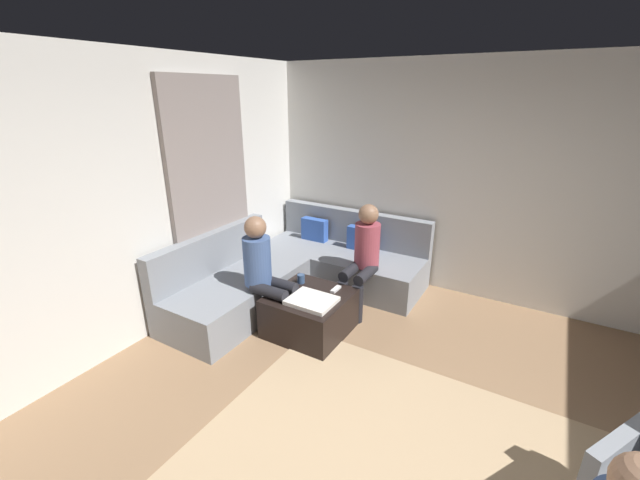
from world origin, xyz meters
name	(u,v)px	position (x,y,z in m)	size (l,w,h in m)	color
wall_back	(510,188)	(0.00, 2.94, 1.35)	(6.00, 0.12, 2.70)	silver
wall_left	(89,215)	(-2.94, 0.00, 1.35)	(0.12, 6.00, 2.70)	silver
curtain_panel	(211,196)	(-2.84, 1.30, 1.25)	(0.06, 1.10, 2.50)	gray
area_rug	(388,469)	(-0.20, 0.10, 0.01)	(2.60, 2.20, 0.01)	tan
sectional_couch	(299,271)	(-2.08, 1.88, 0.28)	(2.10, 2.55, 0.87)	gray
ottoman	(310,313)	(-1.51, 1.21, 0.21)	(0.76, 0.76, 0.42)	black
folded_blanket	(312,301)	(-1.41, 1.09, 0.44)	(0.44, 0.36, 0.04)	white
coffee_mug	(301,279)	(-1.73, 1.39, 0.47)	(0.08, 0.08, 0.10)	#334C72
game_remote	(336,289)	(-1.33, 1.43, 0.43)	(0.05, 0.15, 0.02)	white
person_on_couch_back	(363,254)	(-1.26, 1.93, 0.66)	(0.30, 0.60, 1.20)	black
person_on_couch_side	(265,270)	(-1.93, 1.06, 0.66)	(0.60, 0.30, 1.20)	black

